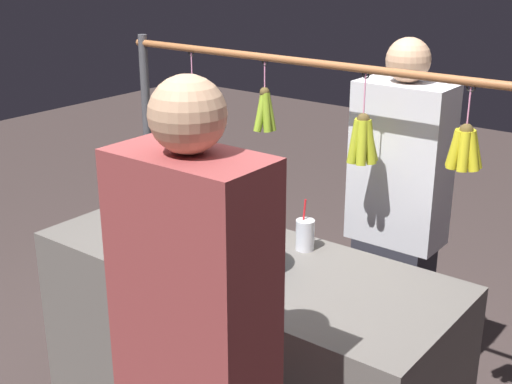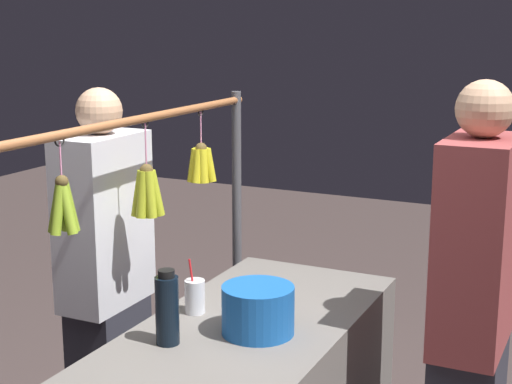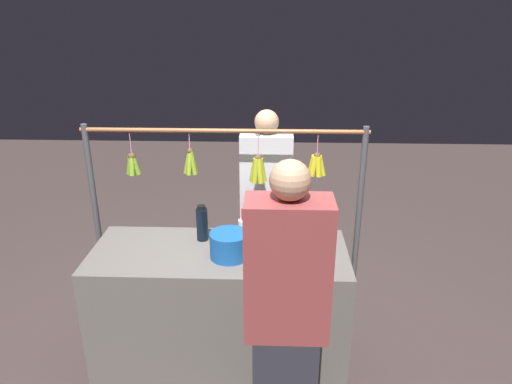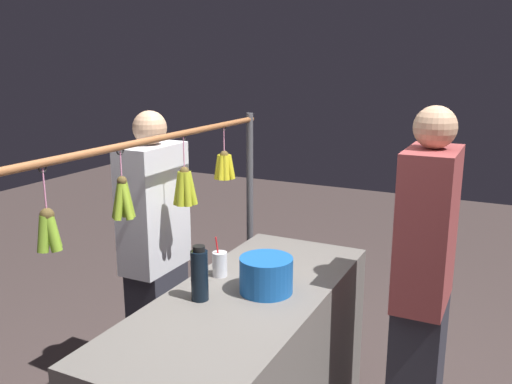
% 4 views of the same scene
% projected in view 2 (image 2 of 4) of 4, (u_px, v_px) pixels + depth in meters
% --- Properties ---
extents(display_rack, '(2.04, 0.13, 1.63)m').
position_uv_depth(display_rack, '(117.00, 248.00, 2.80)').
color(display_rack, '#4C4C51').
rests_on(display_rack, ground).
extents(water_bottle, '(0.08, 0.08, 0.26)m').
position_uv_depth(water_bottle, '(167.00, 309.00, 2.54)').
color(water_bottle, black).
rests_on(water_bottle, market_counter).
extents(blue_bucket, '(0.25, 0.25, 0.17)m').
position_uv_depth(blue_bucket, '(258.00, 310.00, 2.64)').
color(blue_bucket, '#1A59AB').
rests_on(blue_bucket, market_counter).
extents(drink_cup, '(0.07, 0.07, 0.21)m').
position_uv_depth(drink_cup, '(195.00, 296.00, 2.83)').
color(drink_cup, silver).
rests_on(drink_cup, market_counter).
extents(vendor_person, '(0.40, 0.22, 1.69)m').
position_uv_depth(vendor_person, '(107.00, 295.00, 3.20)').
color(vendor_person, '#2D2D38').
rests_on(vendor_person, ground).
extents(customer_person, '(0.42, 0.23, 1.76)m').
position_uv_depth(customer_person, '(470.00, 337.00, 2.69)').
color(customer_person, '#2D2D38').
rests_on(customer_person, ground).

